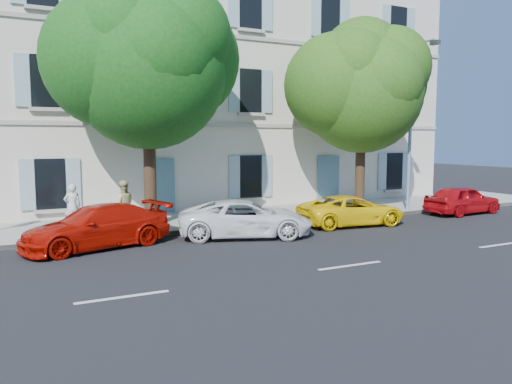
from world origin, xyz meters
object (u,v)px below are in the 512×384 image
car_white_coupe (246,218)px  car_red_hatchback (462,200)px  car_yellow_supercar (352,210)px  tree_right (362,93)px  pedestrian_b (123,205)px  street_lamp (413,117)px  car_red_coupe (97,227)px  tree_left (148,71)px  pedestrian_a (72,206)px

car_white_coupe → car_red_hatchback: 11.00m
car_yellow_supercar → tree_right: (2.05, 2.15, 4.79)m
tree_right → pedestrian_b: size_ratio=4.64×
car_white_coupe → street_lamp: bearing=-59.9°
car_white_coupe → street_lamp: (9.02, 1.61, 3.72)m
car_red_coupe → car_red_hatchback: 15.89m
car_white_coupe → tree_left: tree_left is taller
tree_left → pedestrian_a: bearing=159.9°
car_white_coupe → street_lamp: 9.88m
tree_right → pedestrian_b: (-10.40, 0.23, -4.35)m
tree_left → pedestrian_b: (-1.00, 0.03, -4.77)m
tree_right → street_lamp: (2.25, -0.80, -1.02)m
pedestrian_b → pedestrian_a: bearing=-27.8°
car_red_hatchback → street_lamp: 4.36m
tree_right → car_white_coupe: bearing=-160.4°
car_red_hatchback → tree_left: size_ratio=0.43×
car_red_hatchback → car_white_coupe: bearing=88.6°
car_yellow_supercar → tree_right: tree_right is taller
car_red_coupe → tree_left: 6.01m
tree_left → car_white_coupe: bearing=-44.7°
car_yellow_supercar → tree_right: 5.63m
pedestrian_a → street_lamp: bearing=170.6°
car_yellow_supercar → car_red_coupe: bearing=94.9°
car_yellow_supercar → tree_left: 9.31m
pedestrian_a → pedestrian_b: (1.62, -0.93, 0.07)m
car_red_coupe → car_white_coupe: size_ratio=1.00×
car_white_coupe → pedestrian_b: pedestrian_b is taller
car_red_coupe → pedestrian_b: pedestrian_b is taller
tree_left → tree_right: size_ratio=1.08×
pedestrian_a → car_red_hatchback: bearing=167.4°
pedestrian_a → pedestrian_b: pedestrian_b is taller
car_red_coupe → tree_right: 12.73m
pedestrian_b → car_red_hatchback: bearing=173.5°
car_yellow_supercar → pedestrian_b: pedestrian_b is taller
car_yellow_supercar → tree_right: bearing=-37.6°
street_lamp → pedestrian_b: street_lamp is taller
car_red_coupe → car_red_hatchback: bearing=74.8°
car_red_coupe → street_lamp: 14.44m
tree_left → pedestrian_a: (-2.61, 0.96, -4.85)m
car_white_coupe → car_red_hatchback: (10.99, 0.42, 0.01)m
car_white_coupe → pedestrian_a: bearing=75.8°
car_red_coupe → car_yellow_supercar: 9.62m
car_red_hatchback → car_yellow_supercar: bearing=87.9°
car_white_coupe → street_lamp: street_lamp is taller
car_red_hatchback → pedestrian_b: (-14.62, 2.21, 0.38)m
car_red_coupe → car_white_coupe: (4.90, -0.46, -0.03)m
pedestrian_b → car_yellow_supercar: bearing=166.2°
car_yellow_supercar → car_red_hatchback: car_red_hatchback is taller
car_yellow_supercar → car_white_coupe: bearing=99.2°
car_red_hatchback → tree_left: 14.73m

